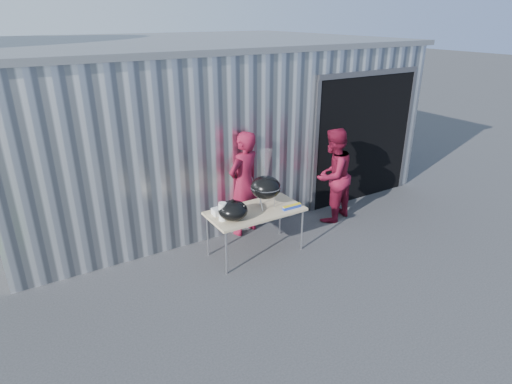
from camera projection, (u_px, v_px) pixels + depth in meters
ground at (272, 285)px, 6.10m from camera, size 80.00×80.00×0.00m
building at (194, 112)px, 9.56m from camera, size 8.20×6.20×3.10m
folding_table at (255, 212)px, 6.67m from camera, size 1.50×0.75×0.75m
kettle_grill at (266, 183)px, 6.58m from camera, size 0.48×0.48×0.95m
grill_lid at (233, 210)px, 6.31m from camera, size 0.44×0.44×0.32m
paper_towels at (223, 212)px, 6.28m from camera, size 0.12×0.12×0.28m
white_tub at (219, 211)px, 6.50m from camera, size 0.20×0.15×0.10m
foil_box at (292, 207)px, 6.70m from camera, size 0.32×0.05×0.06m
person_cook at (244, 184)px, 7.25m from camera, size 0.77×0.62×1.82m
person_bystander at (333, 175)px, 7.75m from camera, size 1.00×0.87×1.74m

